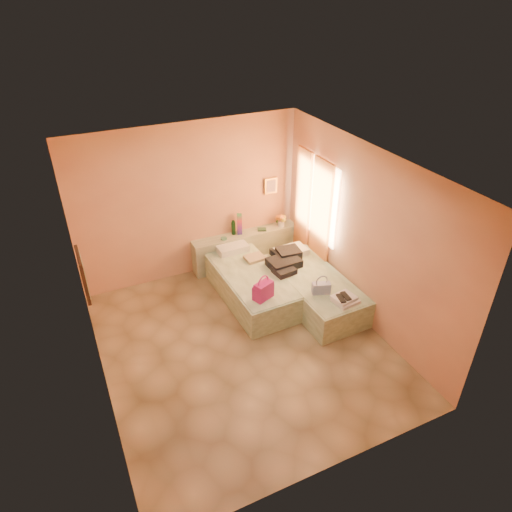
% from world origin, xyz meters
% --- Properties ---
extents(ground, '(4.50, 4.50, 0.00)m').
position_xyz_m(ground, '(0.00, 0.00, 0.00)').
color(ground, tan).
rests_on(ground, ground).
extents(room_walls, '(4.02, 4.51, 2.81)m').
position_xyz_m(room_walls, '(0.21, 0.57, 1.79)').
color(room_walls, tan).
rests_on(room_walls, ground).
extents(headboard_ledge, '(2.05, 0.30, 0.65)m').
position_xyz_m(headboard_ledge, '(0.98, 2.10, 0.33)').
color(headboard_ledge, '#ADB695').
rests_on(headboard_ledge, ground).
extents(bed_left, '(0.95, 2.02, 0.50)m').
position_xyz_m(bed_left, '(0.60, 1.05, 0.25)').
color(bed_left, beige).
rests_on(bed_left, ground).
extents(bed_right, '(0.95, 2.02, 0.50)m').
position_xyz_m(bed_right, '(1.50, 0.48, 0.25)').
color(bed_right, beige).
rests_on(bed_right, ground).
extents(water_bottle, '(0.08, 0.08, 0.27)m').
position_xyz_m(water_bottle, '(0.76, 2.16, 0.78)').
color(water_bottle, '#153A1C').
rests_on(water_bottle, headboard_ledge).
extents(rainbow_box, '(0.11, 0.11, 0.40)m').
position_xyz_m(rainbow_box, '(0.87, 2.12, 0.85)').
color(rainbow_box, '#B71674').
rests_on(rainbow_box, headboard_ledge).
extents(small_dish, '(0.15, 0.15, 0.03)m').
position_xyz_m(small_dish, '(0.53, 2.05, 0.66)').
color(small_dish, '#529672').
rests_on(small_dish, headboard_ledge).
extents(green_book, '(0.20, 0.17, 0.03)m').
position_xyz_m(green_book, '(1.31, 2.07, 0.66)').
color(green_book, '#284B36').
rests_on(green_book, headboard_ledge).
extents(flower_vase, '(0.24, 0.24, 0.29)m').
position_xyz_m(flower_vase, '(1.70, 2.06, 0.80)').
color(flower_vase, silver).
rests_on(flower_vase, headboard_ledge).
extents(magenta_handbag, '(0.36, 0.28, 0.29)m').
position_xyz_m(magenta_handbag, '(0.49, 0.34, 0.65)').
color(magenta_handbag, '#B71674').
rests_on(magenta_handbag, bed_left).
extents(khaki_garment, '(0.35, 0.28, 0.06)m').
position_xyz_m(khaki_garment, '(0.84, 1.41, 0.53)').
color(khaki_garment, '#9D8B65').
rests_on(khaki_garment, bed_left).
extents(clothes_pile, '(0.59, 0.59, 0.17)m').
position_xyz_m(clothes_pile, '(1.26, 1.00, 0.59)').
color(clothes_pile, black).
rests_on(clothes_pile, bed_right).
extents(blue_handbag, '(0.31, 0.21, 0.18)m').
position_xyz_m(blue_handbag, '(1.37, 0.07, 0.59)').
color(blue_handbag, '#465EA8').
rests_on(blue_handbag, bed_right).
extents(towel_stack, '(0.38, 0.34, 0.10)m').
position_xyz_m(towel_stack, '(1.58, -0.29, 0.55)').
color(towel_stack, silver).
rests_on(towel_stack, bed_right).
extents(sandal_pair, '(0.20, 0.24, 0.02)m').
position_xyz_m(sandal_pair, '(1.53, -0.30, 0.61)').
color(sandal_pair, black).
rests_on(sandal_pair, towel_stack).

